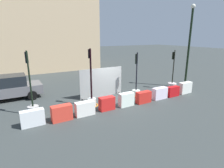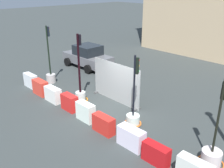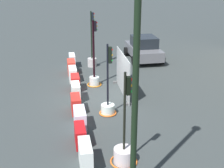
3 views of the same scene
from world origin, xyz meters
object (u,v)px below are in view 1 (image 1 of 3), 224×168
Objects in this scene: street_lamp_post at (189,42)px; construction_barrier_8 at (185,88)px; car_grey_saloon at (11,88)px; construction_barrier_3 at (107,103)px; construction_barrier_6 at (160,93)px; traffic_light_3 at (172,84)px; construction_barrier_1 at (62,113)px; construction_barrier_2 at (85,109)px; construction_barrier_0 at (33,118)px; traffic_light_0 at (33,105)px; construction_barrier_4 at (126,100)px; construction_barrier_5 at (144,97)px; construction_barrier_7 at (173,91)px; traffic_light_2 at (136,90)px; traffic_light_1 at (92,96)px.

construction_barrier_8 is at bearing -140.05° from street_lamp_post.
car_grey_saloon is at bearing 163.84° from street_lamp_post.
construction_barrier_3 and construction_barrier_6 have the same top height.
traffic_light_3 reaches higher than construction_barrier_1.
construction_barrier_3 is at bearing 2.95° from construction_barrier_2.
street_lamp_post is at bearing 5.55° from construction_barrier_0.
traffic_light_0 is at bearing 161.78° from construction_barrier_3.
traffic_light_0 is 2.98m from construction_barrier_2.
construction_barrier_4 reaches higher than construction_barrier_5.
construction_barrier_2 is at bearing 1.38° from construction_barrier_1.
traffic_light_0 is 9.78m from construction_barrier_7.
construction_barrier_7 is (2.82, 0.02, -0.01)m from construction_barrier_5.
traffic_light_2 is 1.77m from construction_barrier_6.
construction_barrier_1 is (1.27, -1.45, -0.23)m from traffic_light_0.
construction_barrier_8 reaches higher than construction_barrier_3.
traffic_light_2 reaches higher than construction_barrier_5.
street_lamp_post reaches higher than construction_barrier_8.
construction_barrier_2 is at bearing -163.23° from traffic_light_2.
car_grey_saloon is at bearing 98.96° from construction_barrier_0.
traffic_light_3 reaches higher than traffic_light_2.
car_grey_saloon is (-8.26, 3.87, 0.36)m from traffic_light_2.
construction_barrier_7 is (1.27, -0.07, -0.04)m from construction_barrier_6.
construction_barrier_0 reaches higher than construction_barrier_5.
traffic_light_3 is 3.84m from street_lamp_post.
traffic_light_2 is (7.27, -0.02, -0.17)m from traffic_light_0.
traffic_light_0 is 3.64× the size of construction_barrier_4.
construction_barrier_1 is 11.98m from street_lamp_post.
traffic_light_0 is at bearing 165.76° from construction_barrier_4.
construction_barrier_7 is 0.25× the size of car_grey_saloon.
construction_barrier_5 is at bearing -12.06° from traffic_light_0.
street_lamp_post is (1.57, -0.06, 3.50)m from traffic_light_3.
construction_barrier_6 is at bearing -0.45° from construction_barrier_3.
construction_barrier_1 is 0.27× the size of car_grey_saloon.
construction_barrier_4 is (-5.58, -1.36, 0.00)m from traffic_light_3.
construction_barrier_6 is 1.27m from construction_barrier_7.
traffic_light_0 is 3.82× the size of construction_barrier_3.
traffic_light_3 is at bearing 6.64° from construction_barrier_0.
construction_barrier_5 is 0.94× the size of construction_barrier_8.
traffic_light_1 reaches higher than car_grey_saloon.
construction_barrier_0 is 1.13× the size of construction_barrier_4.
traffic_light_3 is (7.54, 0.20, -0.24)m from traffic_light_1.
street_lamp_post is (5.79, 1.37, 3.55)m from construction_barrier_5.
traffic_light_3 is 0.81× the size of car_grey_saloon.
traffic_light_1 is at bearing 116.35° from construction_barrier_3.
construction_barrier_2 is at bearing -172.47° from street_lamp_post.
construction_barrier_7 is 0.15× the size of street_lamp_post.
car_grey_saloon is at bearing 113.11° from construction_barrier_1.
construction_barrier_1 reaches higher than construction_barrier_5.
street_lamp_post reaches higher than traffic_light_1.
traffic_light_2 reaches higher than construction_barrier_4.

